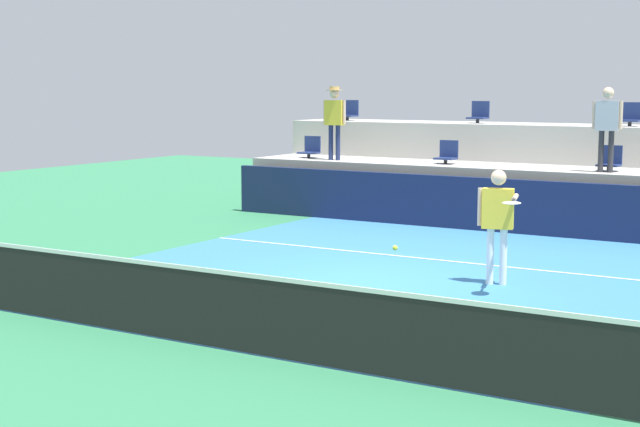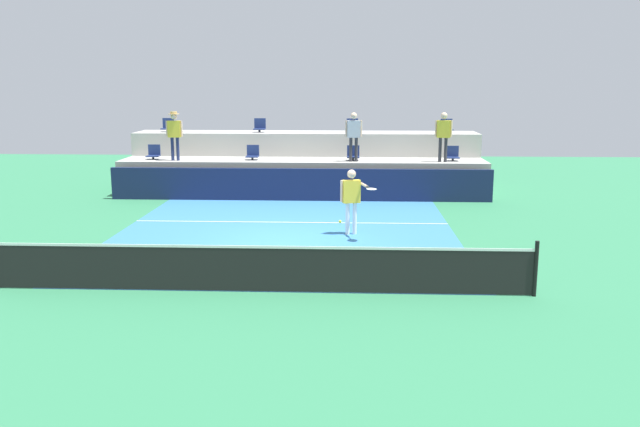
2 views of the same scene
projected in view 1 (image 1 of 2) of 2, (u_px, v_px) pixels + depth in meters
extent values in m
plane|color=#2D754C|center=(363.00, 284.00, 14.27)|extent=(40.00, 40.00, 0.00)
cube|color=teal|center=(392.00, 273.00, 15.12)|extent=(9.00, 10.00, 0.01)
cube|color=white|center=(429.00, 259.00, 16.31)|extent=(9.00, 0.06, 0.00)
cube|color=black|center=(196.00, 306.00, 10.82)|extent=(10.40, 0.01, 0.87)
cube|color=white|center=(195.00, 269.00, 10.76)|extent=(10.40, 0.02, 0.05)
cube|color=#141E42|center=(503.00, 206.00, 19.30)|extent=(13.00, 0.16, 1.10)
cube|color=#ADAAA3|center=(524.00, 196.00, 20.39)|extent=(13.00, 1.80, 1.25)
cube|color=#ADAAA3|center=(551.00, 170.00, 21.86)|extent=(13.00, 1.80, 2.10)
cylinder|color=#2D2D33|center=(309.00, 156.00, 22.92)|extent=(0.08, 0.08, 0.10)
cube|color=navy|center=(309.00, 153.00, 22.91)|extent=(0.44, 0.40, 0.04)
cube|color=navy|center=(313.00, 144.00, 23.03)|extent=(0.44, 0.04, 0.38)
cylinder|color=#2D2D33|center=(446.00, 162.00, 21.09)|extent=(0.08, 0.08, 0.10)
cube|color=navy|center=(446.00, 159.00, 21.08)|extent=(0.44, 0.40, 0.04)
cube|color=navy|center=(449.00, 149.00, 21.20)|extent=(0.44, 0.04, 0.38)
cylinder|color=#2D2D33|center=(609.00, 169.00, 19.25)|extent=(0.08, 0.08, 0.10)
cube|color=navy|center=(609.00, 165.00, 19.24)|extent=(0.44, 0.40, 0.04)
cube|color=navy|center=(611.00, 154.00, 19.37)|extent=(0.44, 0.04, 0.38)
cylinder|color=#2D2D33|center=(347.00, 118.00, 24.31)|extent=(0.08, 0.08, 0.10)
cube|color=navy|center=(347.00, 116.00, 24.30)|extent=(0.44, 0.40, 0.04)
cube|color=navy|center=(351.00, 107.00, 24.42)|extent=(0.44, 0.04, 0.38)
cylinder|color=#2D2D33|center=(478.00, 121.00, 22.49)|extent=(0.08, 0.08, 0.10)
cube|color=navy|center=(478.00, 118.00, 22.48)|extent=(0.44, 0.40, 0.04)
cube|color=navy|center=(481.00, 109.00, 22.61)|extent=(0.44, 0.04, 0.38)
cylinder|color=#2D2D33|center=(630.00, 124.00, 20.68)|extent=(0.08, 0.08, 0.10)
cube|color=navy|center=(630.00, 121.00, 20.68)|extent=(0.44, 0.40, 0.04)
cube|color=navy|center=(632.00, 111.00, 20.80)|extent=(0.44, 0.04, 0.38)
cylinder|color=white|center=(490.00, 256.00, 14.20)|extent=(0.14, 0.14, 0.85)
cylinder|color=white|center=(503.00, 257.00, 14.15)|extent=(0.14, 0.14, 0.85)
cube|color=yellow|center=(498.00, 209.00, 14.08)|extent=(0.49, 0.30, 0.60)
sphere|color=beige|center=(499.00, 178.00, 14.02)|extent=(0.28, 0.28, 0.23)
cylinder|color=beige|center=(480.00, 207.00, 14.15)|extent=(0.09, 0.09, 0.57)
cylinder|color=beige|center=(515.00, 198.00, 13.72)|extent=(0.21, 0.54, 0.07)
cylinder|color=black|center=(513.00, 201.00, 13.37)|extent=(0.10, 0.26, 0.04)
ellipsoid|color=silver|center=(512.00, 203.00, 13.10)|extent=(0.34, 0.38, 0.03)
cylinder|color=navy|center=(331.00, 143.00, 22.20)|extent=(0.11, 0.11, 0.82)
cylinder|color=navy|center=(338.00, 143.00, 22.12)|extent=(0.11, 0.11, 0.82)
cube|color=yellow|center=(334.00, 113.00, 22.07)|extent=(0.45, 0.20, 0.58)
sphere|color=beige|center=(334.00, 93.00, 22.01)|extent=(0.23, 0.23, 0.22)
cylinder|color=beige|center=(325.00, 112.00, 22.19)|extent=(0.07, 0.07, 0.55)
cylinder|color=beige|center=(344.00, 112.00, 21.94)|extent=(0.07, 0.07, 0.55)
cylinder|color=tan|center=(334.00, 90.00, 22.00)|extent=(0.42, 0.42, 0.01)
cylinder|color=tan|center=(334.00, 88.00, 21.99)|extent=(0.24, 0.24, 0.09)
cylinder|color=#2D2D33|center=(601.00, 151.00, 18.98)|extent=(0.12, 0.12, 0.83)
cylinder|color=#2D2D33|center=(611.00, 152.00, 18.90)|extent=(0.12, 0.12, 0.83)
cube|color=#B2B2B7|center=(607.00, 116.00, 18.85)|extent=(0.47, 0.23, 0.59)
sphere|color=beige|center=(608.00, 93.00, 18.79)|extent=(0.25, 0.25, 0.23)
cylinder|color=beige|center=(594.00, 115.00, 18.96)|extent=(0.08, 0.08, 0.56)
cylinder|color=beige|center=(621.00, 115.00, 18.74)|extent=(0.08, 0.08, 0.56)
sphere|color=#CCE033|center=(395.00, 248.00, 11.76)|extent=(0.07, 0.07, 0.07)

